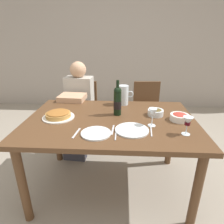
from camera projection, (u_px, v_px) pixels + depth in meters
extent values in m
plane|color=gray|center=(111.00, 185.00, 1.98)|extent=(8.00, 8.00, 0.00)
cube|color=#A3998E|center=(118.00, 38.00, 3.77)|extent=(8.00, 0.10, 2.80)
cube|color=brown|center=(111.00, 121.00, 1.71)|extent=(1.50, 1.00, 0.04)
cylinder|color=brown|center=(23.00, 185.00, 1.49)|extent=(0.07, 0.07, 0.72)
cylinder|color=brown|center=(196.00, 192.00, 1.43)|extent=(0.07, 0.07, 0.72)
cylinder|color=brown|center=(57.00, 134.00, 2.27)|extent=(0.07, 0.07, 0.72)
cylinder|color=brown|center=(171.00, 137.00, 2.21)|extent=(0.07, 0.07, 0.72)
cylinder|color=black|center=(117.00, 104.00, 1.75)|extent=(0.07, 0.07, 0.22)
sphere|color=black|center=(118.00, 91.00, 1.71)|extent=(0.07, 0.07, 0.07)
cylinder|color=black|center=(118.00, 85.00, 1.69)|extent=(0.03, 0.03, 0.09)
cylinder|color=black|center=(117.00, 105.00, 1.76)|extent=(0.07, 0.07, 0.08)
cylinder|color=silver|center=(123.00, 95.00, 2.02)|extent=(0.11, 0.11, 0.21)
cylinder|color=silver|center=(123.00, 98.00, 2.04)|extent=(0.10, 0.10, 0.12)
torus|color=silver|center=(130.00, 94.00, 2.01)|extent=(0.07, 0.01, 0.07)
cylinder|color=white|center=(58.00, 117.00, 1.72)|extent=(0.28, 0.28, 0.01)
cylinder|color=#C18E47|center=(58.00, 115.00, 1.71)|extent=(0.22, 0.22, 0.03)
ellipsoid|color=#9E6028|center=(58.00, 113.00, 1.70)|extent=(0.20, 0.20, 0.02)
cylinder|color=white|center=(180.00, 118.00, 1.66)|extent=(0.16, 0.16, 0.05)
ellipsoid|color=#B2382D|center=(180.00, 115.00, 1.65)|extent=(0.13, 0.13, 0.04)
cylinder|color=silver|center=(156.00, 113.00, 1.77)|extent=(0.14, 0.14, 0.05)
ellipsoid|color=brown|center=(156.00, 111.00, 1.76)|extent=(0.12, 0.12, 0.04)
cylinder|color=silver|center=(186.00, 134.00, 1.43)|extent=(0.06, 0.06, 0.00)
cylinder|color=silver|center=(186.00, 130.00, 1.42)|extent=(0.01, 0.01, 0.07)
cone|color=silver|center=(188.00, 121.00, 1.39)|extent=(0.07, 0.07, 0.07)
cylinder|color=#470A14|center=(187.00, 123.00, 1.40)|extent=(0.04, 0.04, 0.02)
cylinder|color=silver|center=(152.00, 125.00, 1.57)|extent=(0.06, 0.06, 0.00)
cylinder|color=silver|center=(152.00, 121.00, 1.56)|extent=(0.01, 0.01, 0.07)
cone|color=silver|center=(153.00, 113.00, 1.53)|extent=(0.07, 0.07, 0.08)
cylinder|color=silver|center=(96.00, 133.00, 1.44)|extent=(0.23, 0.23, 0.01)
cylinder|color=silver|center=(132.00, 130.00, 1.49)|extent=(0.26, 0.26, 0.01)
cube|color=silver|center=(76.00, 133.00, 1.45)|extent=(0.03, 0.16, 0.00)
cube|color=silver|center=(116.00, 134.00, 1.43)|extent=(0.01, 0.18, 0.00)
cube|color=silver|center=(151.00, 131.00, 1.48)|extent=(0.03, 0.18, 0.00)
cube|color=silver|center=(113.00, 130.00, 1.50)|extent=(0.02, 0.16, 0.00)
cube|color=brown|center=(82.00, 114.00, 2.60)|extent=(0.43, 0.43, 0.02)
cube|color=brown|center=(84.00, 95.00, 2.69)|extent=(0.36, 0.06, 0.40)
cylinder|color=brown|center=(67.00, 134.00, 2.55)|extent=(0.04, 0.04, 0.45)
cylinder|color=brown|center=(92.00, 135.00, 2.51)|extent=(0.04, 0.04, 0.45)
cylinder|color=brown|center=(75.00, 123.00, 2.87)|extent=(0.04, 0.04, 0.45)
cylinder|color=brown|center=(97.00, 124.00, 2.82)|extent=(0.04, 0.04, 0.45)
cube|color=#B7B2A8|center=(80.00, 96.00, 2.47)|extent=(0.35, 0.23, 0.50)
sphere|color=tan|center=(78.00, 70.00, 2.34)|extent=(0.20, 0.20, 0.20)
cube|color=#33333D|center=(77.00, 120.00, 2.39)|extent=(0.34, 0.40, 0.14)
cube|color=#33333D|center=(74.00, 145.00, 2.35)|extent=(0.28, 0.14, 0.40)
cube|color=tan|center=(72.00, 98.00, 2.18)|extent=(0.31, 0.26, 0.06)
cube|color=brown|center=(148.00, 115.00, 2.56)|extent=(0.43, 0.43, 0.02)
cube|color=brown|center=(146.00, 96.00, 2.66)|extent=(0.36, 0.05, 0.40)
cylinder|color=brown|center=(136.00, 136.00, 2.49)|extent=(0.04, 0.04, 0.45)
cylinder|color=brown|center=(162.00, 136.00, 2.50)|extent=(0.04, 0.04, 0.45)
cylinder|color=brown|center=(133.00, 125.00, 2.81)|extent=(0.04, 0.04, 0.45)
cylinder|color=brown|center=(156.00, 125.00, 2.81)|extent=(0.04, 0.04, 0.45)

